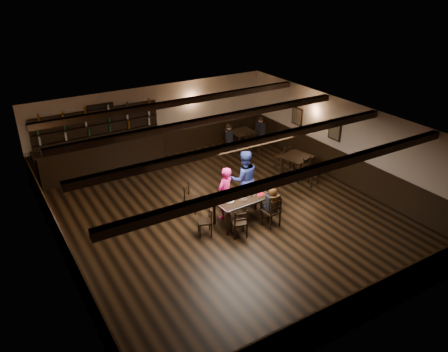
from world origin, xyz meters
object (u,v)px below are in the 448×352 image
man_blue (244,179)px  dining_table (243,201)px  chair_near_left (240,221)px  bar_counter (102,153)px  chair_near_right (273,210)px  woman_pink (225,193)px  cake (229,200)px

man_blue → dining_table: bearing=70.2°
chair_near_left → bar_counter: bearing=107.5°
chair_near_right → woman_pink: size_ratio=0.58×
dining_table → bar_counter: (-2.30, 5.19, 0.06)m
chair_near_right → bar_counter: bearing=116.2°
dining_table → bar_counter: bar_counter is taller
chair_near_left → bar_counter: bar_counter is taller
chair_near_right → man_blue: 1.45m
chair_near_left → man_blue: 1.75m
chair_near_left → man_blue: bearing=53.2°
woman_pink → cake: woman_pink is taller
chair_near_right → dining_table: bearing=131.6°
chair_near_left → chair_near_right: size_ratio=0.93×
chair_near_left → woman_pink: size_ratio=0.54×
bar_counter → chair_near_right: bearing=-63.8°
chair_near_right → cake: size_ratio=3.05×
chair_near_left → woman_pink: bearing=79.8°
man_blue → bar_counter: (-2.85, 4.44, -0.15)m
dining_table → cake: 0.43m
chair_near_right → chair_near_left: bearing=177.7°
bar_counter → woman_pink: bearing=-66.8°
chair_near_left → cake: bearing=84.0°
chair_near_left → man_blue: (1.02, 1.36, 0.39)m
woman_pink → bar_counter: bearing=-87.6°
dining_table → cake: (-0.40, 0.07, 0.12)m
woman_pink → man_blue: man_blue is taller
woman_pink → bar_counter: 5.14m
chair_near_right → woman_pink: woman_pink is taller
woman_pink → bar_counter: (-2.02, 4.72, -0.05)m
man_blue → chair_near_left: bearing=69.3°
dining_table → chair_near_right: 0.88m
dining_table → cake: cake is taller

